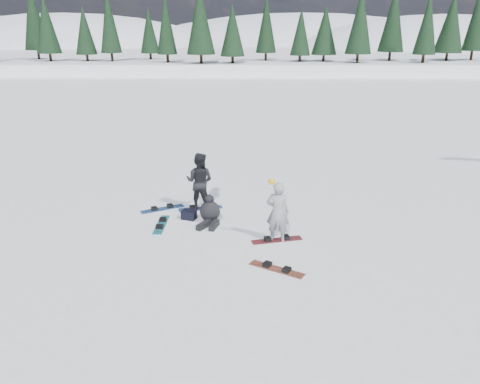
# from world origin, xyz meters

# --- Properties ---
(ground) EXTENTS (420.00, 420.00, 0.00)m
(ground) POSITION_xyz_m (0.00, 0.00, 0.00)
(ground) COLOR white
(ground) RESTS_ON ground
(alpine_backdrop) EXTENTS (412.50, 227.00, 53.20)m
(alpine_backdrop) POSITION_xyz_m (-11.72, 189.17, -13.98)
(alpine_backdrop) COLOR white
(alpine_backdrop) RESTS_ON ground
(snowboarder_woman) EXTENTS (0.72, 0.53, 1.95)m
(snowboarder_woman) POSITION_xyz_m (-1.48, 0.59, 0.91)
(snowboarder_woman) COLOR #949599
(snowboarder_woman) RESTS_ON ground
(snowboarder_man) EXTENTS (1.12, 0.97, 1.98)m
(snowboarder_man) POSITION_xyz_m (-3.96, 3.08, 0.99)
(snowboarder_man) COLOR black
(snowboarder_man) RESTS_ON ground
(seated_rider) EXTENTS (0.82, 1.18, 0.92)m
(seated_rider) POSITION_xyz_m (-3.54, 1.91, 0.35)
(seated_rider) COLOR black
(seated_rider) RESTS_ON ground
(gear_bag) EXTENTS (0.52, 0.43, 0.30)m
(gear_bag) POSITION_xyz_m (-4.24, 2.17, 0.15)
(gear_bag) COLOR black
(gear_bag) RESTS_ON ground
(snowboard_woman) EXTENTS (1.52, 0.64, 0.03)m
(snowboard_woman) POSITION_xyz_m (-1.48, 0.59, 0.01)
(snowboard_woman) COLOR maroon
(snowboard_woman) RESTS_ON ground
(snowboard_man) EXTENTS (1.52, 0.64, 0.03)m
(snowboard_man) POSITION_xyz_m (-3.96, 3.08, 0.01)
(snowboard_man) COLOR #1C469D
(snowboard_man) RESTS_ON ground
(snowboard_loose_c) EXTENTS (1.45, 0.97, 0.03)m
(snowboard_loose_c) POSITION_xyz_m (-5.26, 3.02, 0.01)
(snowboard_loose_c) COLOR #1B4E99
(snowboard_loose_c) RESTS_ON ground
(snowboard_loose_a) EXTENTS (0.30, 1.50, 0.03)m
(snowboard_loose_a) POSITION_xyz_m (-5.06, 1.65, 0.01)
(snowboard_loose_a) COLOR teal
(snowboard_loose_a) RESTS_ON ground
(snowboard_loose_b) EXTENTS (1.44, 1.00, 0.03)m
(snowboard_loose_b) POSITION_xyz_m (-1.58, -1.15, 0.01)
(snowboard_loose_b) COLOR #9C4522
(snowboard_loose_b) RESTS_ON ground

